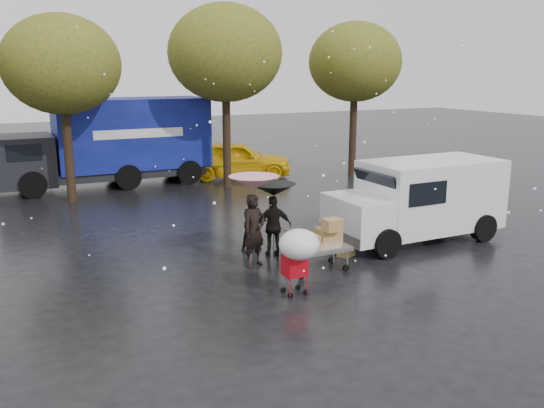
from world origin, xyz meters
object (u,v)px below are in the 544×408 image
vendor_cart (321,241)px  blue_truck (112,142)px  person_black (274,226)px  shopping_cart (298,248)px  white_van (420,199)px  yellow_taxi (236,159)px  person_pink (254,230)px

vendor_cart → blue_truck: 12.86m
person_black → shopping_cart: (-0.75, -2.64, 0.28)m
person_black → vendor_cart: size_ratio=1.03×
white_van → yellow_taxi: size_ratio=1.02×
shopping_cart → person_pink: bearing=89.8°
person_black → blue_truck: bearing=-67.4°
person_pink → shopping_cart: (-0.01, -2.19, 0.18)m
white_van → yellow_taxi: bearing=94.8°
person_pink → white_van: size_ratio=0.36×
white_van → yellow_taxi: white_van is taller
vendor_cart → blue_truck: blue_truck is taller
person_black → yellow_taxi: yellow_taxi is taller
vendor_cart → white_van: (3.79, 1.03, 0.43)m
blue_truck → vendor_cart: bearing=-79.9°
person_pink → person_black: person_pink is taller
person_pink → shopping_cart: 2.20m
vendor_cart → shopping_cart: (-1.24, -1.18, 0.34)m
yellow_taxi → blue_truck: bearing=101.0°
person_black → shopping_cart: size_ratio=1.07×
person_black → shopping_cart: person_black is taller
vendor_cart → white_van: size_ratio=0.31×
vendor_cart → yellow_taxi: size_ratio=0.32×
person_pink → vendor_cart: (1.24, -1.02, -0.15)m
white_van → yellow_taxi: (-0.91, 10.89, -0.34)m
vendor_cart → yellow_taxi: bearing=76.4°
person_pink → yellow_taxi: 11.65m
person_black → vendor_cart: (0.50, -1.46, -0.06)m
white_van → blue_truck: bearing=117.5°
shopping_cart → blue_truck: bearing=94.1°
person_pink → white_van: 5.03m
person_pink → yellow_taxi: bearing=50.6°
person_pink → shopping_cart: person_pink is taller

